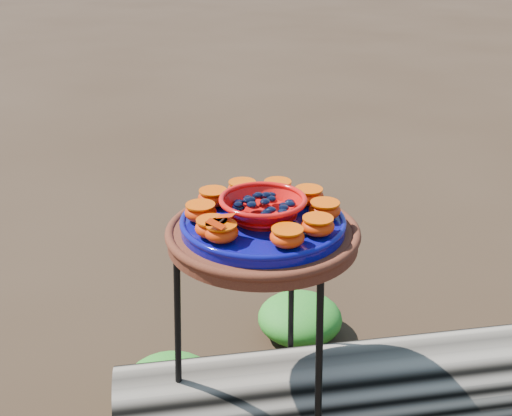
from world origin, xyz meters
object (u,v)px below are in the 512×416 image
at_px(red_bowl, 263,209).
at_px(plant_stand, 262,368).
at_px(driftwood_log, 443,393).
at_px(cobalt_plate, 263,224).
at_px(terracotta_saucer, 263,236).

bearing_deg(red_bowl, plant_stand, 0.00).
bearing_deg(driftwood_log, plant_stand, -143.05).
height_order(plant_stand, cobalt_plate, cobalt_plate).
relative_size(terracotta_saucer, driftwood_log, 0.24).
distance_m(cobalt_plate, red_bowl, 0.04).
relative_size(cobalt_plate, driftwood_log, 0.21).
relative_size(plant_stand, driftwood_log, 0.39).
xyz_separation_m(terracotta_saucer, red_bowl, (0.00, 0.00, 0.07)).
bearing_deg(red_bowl, terracotta_saucer, 0.00).
relative_size(terracotta_saucer, cobalt_plate, 1.17).
height_order(terracotta_saucer, cobalt_plate, cobalt_plate).
distance_m(plant_stand, driftwood_log, 0.55).
bearing_deg(driftwood_log, red_bowl, -143.05).
height_order(cobalt_plate, driftwood_log, cobalt_plate).
relative_size(red_bowl, driftwood_log, 0.10).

